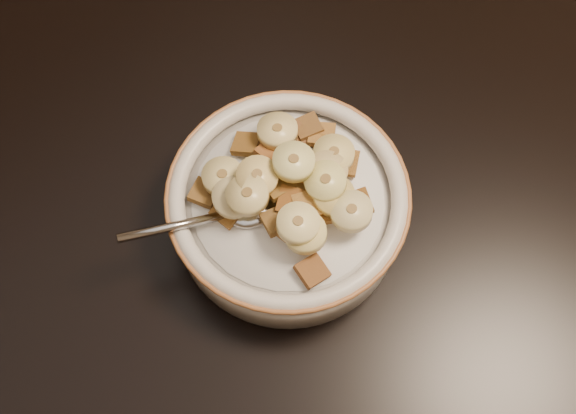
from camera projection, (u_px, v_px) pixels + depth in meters
floor at (158, 409)px, 1.37m from camera, size 4.00×4.50×0.10m
table at (19, 230)px, 0.66m from camera, size 1.44×0.96×0.04m
cereal_bowl at (288, 212)px, 0.63m from camera, size 0.18×0.18×0.04m
milk at (288, 200)px, 0.61m from camera, size 0.15×0.15×0.00m
spoon at (252, 209)px, 0.60m from camera, size 0.05×0.04×0.01m
cereal_square_0 at (305, 184)px, 0.59m from camera, size 0.03×0.03×0.01m
cereal_square_1 at (232, 195)px, 0.59m from camera, size 0.03×0.03×0.01m
cereal_square_2 at (291, 230)px, 0.58m from camera, size 0.03×0.03×0.01m
cereal_square_3 at (327, 210)px, 0.59m from camera, size 0.03×0.03×0.01m
cereal_square_4 at (258, 188)px, 0.59m from camera, size 0.02×0.02×0.01m
cereal_square_5 at (322, 135)px, 0.62m from camera, size 0.03×0.03×0.01m
cereal_square_6 at (328, 149)px, 0.62m from camera, size 0.03×0.03×0.01m
cereal_square_7 at (304, 172)px, 0.59m from camera, size 0.02×0.02×0.01m
cereal_square_8 at (345, 162)px, 0.61m from camera, size 0.03×0.03×0.01m
cereal_square_9 at (312, 271)px, 0.57m from camera, size 0.02×0.02×0.01m
cereal_square_10 at (334, 184)px, 0.60m from camera, size 0.02×0.02×0.01m
cereal_square_11 at (277, 221)px, 0.58m from camera, size 0.02×0.02×0.01m
cereal_square_12 at (205, 193)px, 0.60m from camera, size 0.03×0.03×0.01m
cereal_square_13 at (272, 152)px, 0.61m from camera, size 0.02×0.02×0.01m
cereal_square_14 at (357, 204)px, 0.60m from camera, size 0.03×0.03×0.01m
cereal_square_15 at (227, 211)px, 0.59m from camera, size 0.02×0.02×0.01m
cereal_square_16 at (277, 185)px, 0.59m from camera, size 0.02×0.02×0.01m
cereal_square_17 at (246, 144)px, 0.62m from camera, size 0.03×0.03×0.01m
cereal_square_18 at (308, 127)px, 0.62m from camera, size 0.03×0.03×0.01m
cereal_square_19 at (297, 137)px, 0.62m from camera, size 0.02×0.02×0.01m
cereal_square_20 at (291, 201)px, 0.58m from camera, size 0.03×0.03×0.01m
cereal_square_21 at (308, 205)px, 0.58m from camera, size 0.03×0.03×0.01m
banana_slice_0 at (233, 197)px, 0.58m from camera, size 0.04×0.04×0.01m
banana_slice_1 at (277, 131)px, 0.61m from camera, size 0.04×0.04×0.02m
banana_slice_2 at (247, 195)px, 0.57m from camera, size 0.04×0.04×0.01m
banana_slice_3 at (333, 196)px, 0.58m from camera, size 0.03×0.03×0.01m
banana_slice_4 at (257, 177)px, 0.58m from camera, size 0.04×0.04×0.01m
banana_slice_5 at (298, 224)px, 0.57m from camera, size 0.04×0.04×0.01m
banana_slice_6 at (223, 177)px, 0.59m from camera, size 0.04×0.04×0.01m
banana_slice_7 at (325, 182)px, 0.58m from camera, size 0.04×0.04×0.02m
banana_slice_8 at (294, 162)px, 0.58m from camera, size 0.04×0.04×0.01m
banana_slice_9 at (327, 171)px, 0.59m from camera, size 0.04×0.04×0.01m
banana_slice_10 at (334, 154)px, 0.60m from camera, size 0.04×0.04×0.01m
banana_slice_11 at (351, 211)px, 0.58m from camera, size 0.04×0.04×0.01m
banana_slice_12 at (305, 233)px, 0.57m from camera, size 0.04×0.04×0.01m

